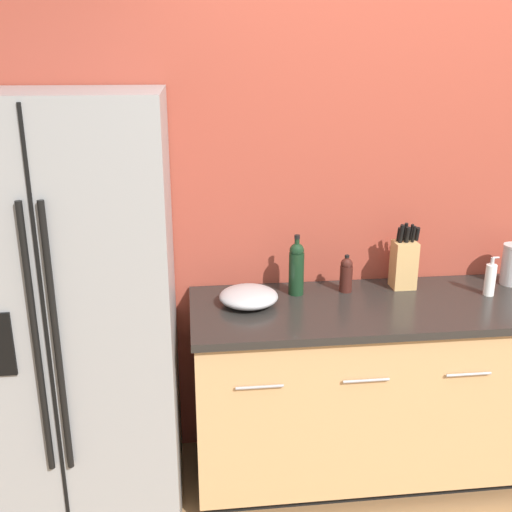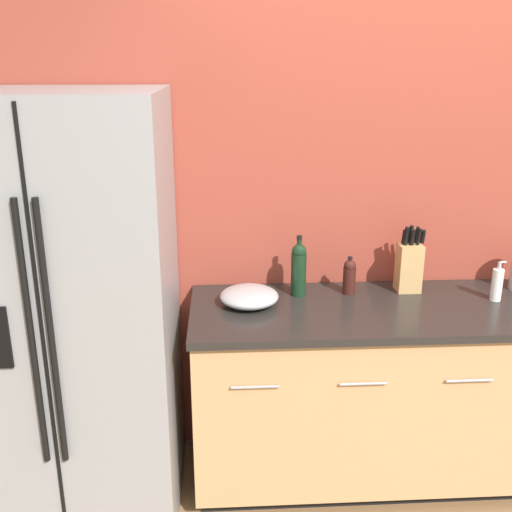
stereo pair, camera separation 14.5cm
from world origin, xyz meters
name	(u,v)px [view 1 (the left image)]	position (x,y,z in m)	size (l,w,h in m)	color
wall_back	(408,203)	(0.00, 1.19, 1.30)	(10.00, 0.05, 2.60)	#993D2D
counter_unit	(389,387)	(-0.15, 0.85, 0.46)	(1.91, 0.64, 0.91)	black
refrigerator	(70,320)	(-1.61, 0.76, 0.94)	(0.87, 0.82, 1.88)	gray
knife_block	(404,263)	(-0.06, 1.02, 1.04)	(0.13, 0.10, 0.33)	tan
wine_bottle	(296,267)	(-0.60, 1.00, 1.05)	(0.07, 0.07, 0.29)	black
soap_dispenser	(490,279)	(0.31, 0.88, 0.99)	(0.06, 0.05, 0.19)	white
oil_bottle	(346,274)	(-0.35, 1.00, 1.00)	(0.06, 0.06, 0.18)	#3D1914
mixing_bowl	(249,297)	(-0.84, 0.89, 0.95)	(0.27, 0.27, 0.08)	#A3A3A5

